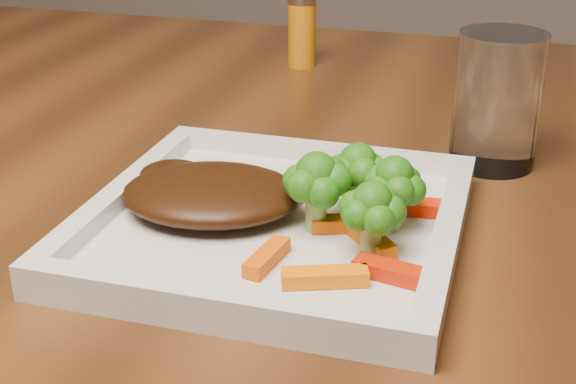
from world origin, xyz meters
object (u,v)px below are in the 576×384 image
(plate, at_px, (275,228))
(steak, at_px, (212,194))
(spice_shaker, at_px, (302,30))
(drinking_glass, at_px, (497,100))

(plate, distance_m, steak, 0.05)
(spice_shaker, height_order, drinking_glass, drinking_glass)
(spice_shaker, bearing_deg, plate, -76.97)
(spice_shaker, bearing_deg, steak, -83.17)
(steak, relative_size, drinking_glass, 1.14)
(plate, bearing_deg, spice_shaker, 103.03)
(spice_shaker, bearing_deg, drinking_glass, -46.26)
(drinking_glass, bearing_deg, plate, -127.88)
(spice_shaker, xyz_separation_m, drinking_glass, (0.25, -0.26, 0.01))
(plate, distance_m, spice_shaker, 0.46)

